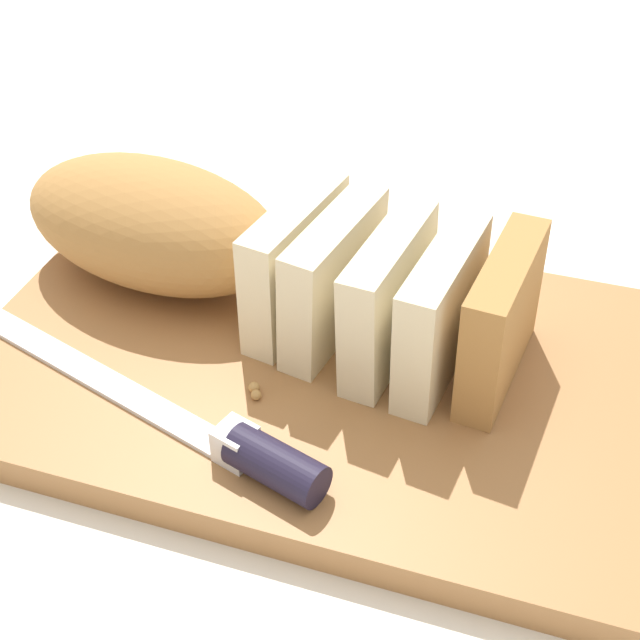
{
  "coord_description": "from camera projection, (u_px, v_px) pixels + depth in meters",
  "views": [
    {
      "loc": [
        0.12,
        -0.38,
        0.38
      ],
      "look_at": [
        0.0,
        0.0,
        0.05
      ],
      "focal_mm": 48.29,
      "sensor_mm": 36.0,
      "label": 1
    }
  ],
  "objects": [
    {
      "name": "bread_loaf",
      "position": [
        236.0,
        248.0,
        0.56
      ],
      "size": [
        0.36,
        0.15,
        0.08
      ],
      "rotation": [
        0.0,
        0.0,
        -0.15
      ],
      "color": "#A8753D",
      "rests_on": "cutting_board"
    },
    {
      "name": "bread_knife",
      "position": [
        227.0,
        441.0,
        0.47
      ],
      "size": [
        0.27,
        0.1,
        0.02
      ],
      "rotation": [
        0.0,
        0.0,
        2.84
      ],
      "color": "silver",
      "rests_on": "cutting_board"
    },
    {
      "name": "crumb_stray_left",
      "position": [
        317.0,
        344.0,
        0.54
      ],
      "size": [
        0.01,
        0.01,
        0.01
      ],
      "primitive_type": "sphere",
      "color": "tan",
      "rests_on": "cutting_board"
    },
    {
      "name": "crumb_near_knife",
      "position": [
        254.0,
        387.0,
        0.51
      ],
      "size": [
        0.01,
        0.01,
        0.01
      ],
      "primitive_type": "sphere",
      "color": "tan",
      "rests_on": "cutting_board"
    },
    {
      "name": "ground_plane",
      "position": [
        320.0,
        382.0,
        0.55
      ],
      "size": [
        3.0,
        3.0,
        0.0
      ],
      "primitive_type": "plane",
      "color": "silver"
    },
    {
      "name": "cutting_board",
      "position": [
        320.0,
        370.0,
        0.54
      ],
      "size": [
        0.44,
        0.27,
        0.02
      ],
      "primitive_type": "cube",
      "rotation": [
        0.0,
        0.0,
        0.0
      ],
      "color": "#9E6B3D",
      "rests_on": "ground_plane"
    },
    {
      "name": "crumb_near_loaf",
      "position": [
        256.0,
        395.0,
        0.51
      ],
      "size": [
        0.01,
        0.01,
        0.01
      ],
      "primitive_type": "sphere",
      "color": "tan",
      "rests_on": "cutting_board"
    }
  ]
}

